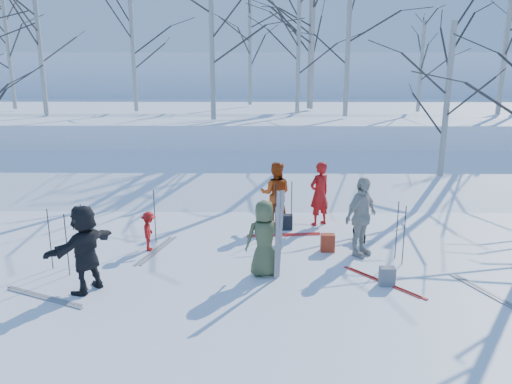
{
  "coord_description": "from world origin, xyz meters",
  "views": [
    {
      "loc": [
        0.15,
        -10.1,
        4.29
      ],
      "look_at": [
        0.0,
        1.5,
        1.3
      ],
      "focal_mm": 35.0,
      "sensor_mm": 36.0,
      "label": 1
    }
  ],
  "objects_px": {
    "skier_cream_east": "(361,217)",
    "backpack_dark": "(286,222)",
    "skier_red_north": "(319,194)",
    "skier_redor_behind": "(276,194)",
    "backpack_grey": "(387,276)",
    "skier_red_seated": "(149,231)",
    "skier_olive_center": "(264,238)",
    "skier_grey_west": "(85,249)",
    "backpack_red": "(328,243)",
    "dog": "(360,232)"
  },
  "relations": [
    {
      "from": "skier_red_north",
      "to": "skier_grey_west",
      "type": "height_order",
      "value": "skier_red_north"
    },
    {
      "from": "skier_red_seated",
      "to": "skier_grey_west",
      "type": "height_order",
      "value": "skier_grey_west"
    },
    {
      "from": "skier_redor_behind",
      "to": "skier_grey_west",
      "type": "relative_size",
      "value": 1.0
    },
    {
      "from": "skier_grey_west",
      "to": "backpack_dark",
      "type": "relative_size",
      "value": 4.33
    },
    {
      "from": "skier_olive_center",
      "to": "skier_cream_east",
      "type": "distance_m",
      "value": 2.47
    },
    {
      "from": "skier_redor_behind",
      "to": "dog",
      "type": "xyz_separation_m",
      "value": [
        2.07,
        -1.35,
        -0.61
      ]
    },
    {
      "from": "skier_red_seated",
      "to": "skier_grey_west",
      "type": "relative_size",
      "value": 0.54
    },
    {
      "from": "skier_red_seated",
      "to": "skier_olive_center",
      "type": "bearing_deg",
      "value": -124.34
    },
    {
      "from": "skier_olive_center",
      "to": "backpack_grey",
      "type": "distance_m",
      "value": 2.57
    },
    {
      "from": "skier_olive_center",
      "to": "skier_cream_east",
      "type": "bearing_deg",
      "value": -164.67
    },
    {
      "from": "skier_redor_behind",
      "to": "skier_red_seated",
      "type": "height_order",
      "value": "skier_redor_behind"
    },
    {
      "from": "skier_red_seated",
      "to": "backpack_red",
      "type": "relative_size",
      "value": 2.25
    },
    {
      "from": "skier_red_north",
      "to": "backpack_red",
      "type": "relative_size",
      "value": 4.18
    },
    {
      "from": "skier_olive_center",
      "to": "backpack_dark",
      "type": "xyz_separation_m",
      "value": [
        0.59,
        2.97,
        -0.6
      ]
    },
    {
      "from": "skier_red_north",
      "to": "skier_red_seated",
      "type": "relative_size",
      "value": 1.86
    },
    {
      "from": "skier_cream_east",
      "to": "backpack_dark",
      "type": "relative_size",
      "value": 4.6
    },
    {
      "from": "skier_red_seated",
      "to": "backpack_grey",
      "type": "bearing_deg",
      "value": -117.31
    },
    {
      "from": "skier_red_seated",
      "to": "dog",
      "type": "relative_size",
      "value": 1.56
    },
    {
      "from": "dog",
      "to": "backpack_red",
      "type": "xyz_separation_m",
      "value": [
        -0.89,
        -0.68,
        -0.05
      ]
    },
    {
      "from": "skier_red_seated",
      "to": "backpack_grey",
      "type": "height_order",
      "value": "skier_red_seated"
    },
    {
      "from": "skier_redor_behind",
      "to": "backpack_dark",
      "type": "relative_size",
      "value": 4.35
    },
    {
      "from": "skier_red_seated",
      "to": "backpack_red",
      "type": "bearing_deg",
      "value": -97.54
    },
    {
      "from": "skier_red_seated",
      "to": "skier_cream_east",
      "type": "distance_m",
      "value": 4.93
    },
    {
      "from": "skier_grey_west",
      "to": "backpack_dark",
      "type": "height_order",
      "value": "skier_grey_west"
    },
    {
      "from": "skier_cream_east",
      "to": "dog",
      "type": "distance_m",
      "value": 1.15
    },
    {
      "from": "skier_red_north",
      "to": "backpack_red",
      "type": "height_order",
      "value": "skier_red_north"
    },
    {
      "from": "skier_olive_center",
      "to": "skier_cream_east",
      "type": "relative_size",
      "value": 0.87
    },
    {
      "from": "dog",
      "to": "backpack_grey",
      "type": "xyz_separation_m",
      "value": [
        0.06,
        -2.54,
        -0.07
      ]
    },
    {
      "from": "dog",
      "to": "backpack_dark",
      "type": "bearing_deg",
      "value": -52.97
    },
    {
      "from": "skier_olive_center",
      "to": "backpack_grey",
      "type": "relative_size",
      "value": 4.22
    },
    {
      "from": "skier_cream_east",
      "to": "skier_grey_west",
      "type": "bearing_deg",
      "value": 154.26
    },
    {
      "from": "skier_redor_behind",
      "to": "skier_grey_west",
      "type": "xyz_separation_m",
      "value": [
        -3.75,
        -4.19,
        -0.0
      ]
    },
    {
      "from": "skier_redor_behind",
      "to": "backpack_red",
      "type": "xyz_separation_m",
      "value": [
        1.18,
        -2.03,
        -0.66
      ]
    },
    {
      "from": "skier_red_seated",
      "to": "skier_cream_east",
      "type": "xyz_separation_m",
      "value": [
        4.9,
        -0.25,
        0.45
      ]
    },
    {
      "from": "skier_red_north",
      "to": "skier_red_seated",
      "type": "xyz_separation_m",
      "value": [
        -4.21,
        -2.0,
        -0.41
      ]
    },
    {
      "from": "skier_cream_east",
      "to": "skier_red_seated",
      "type": "bearing_deg",
      "value": 132.51
    },
    {
      "from": "skier_olive_center",
      "to": "dog",
      "type": "height_order",
      "value": "skier_olive_center"
    },
    {
      "from": "skier_cream_east",
      "to": "backpack_grey",
      "type": "bearing_deg",
      "value": -126.01
    },
    {
      "from": "backpack_dark",
      "to": "skier_red_seated",
      "type": "bearing_deg",
      "value": -154.21
    },
    {
      "from": "skier_grey_west",
      "to": "dog",
      "type": "height_order",
      "value": "skier_grey_west"
    },
    {
      "from": "backpack_grey",
      "to": "skier_olive_center",
      "type": "bearing_deg",
      "value": 168.62
    },
    {
      "from": "backpack_grey",
      "to": "backpack_dark",
      "type": "bearing_deg",
      "value": 118.2
    },
    {
      "from": "skier_redor_behind",
      "to": "backpack_grey",
      "type": "relative_size",
      "value": 4.58
    },
    {
      "from": "skier_grey_west",
      "to": "dog",
      "type": "distance_m",
      "value": 6.5
    },
    {
      "from": "skier_red_north",
      "to": "skier_red_seated",
      "type": "bearing_deg",
      "value": -9.48
    },
    {
      "from": "skier_olive_center",
      "to": "skier_grey_west",
      "type": "height_order",
      "value": "skier_grey_west"
    },
    {
      "from": "skier_red_north",
      "to": "skier_redor_behind",
      "type": "height_order",
      "value": "skier_red_north"
    },
    {
      "from": "skier_red_north",
      "to": "backpack_dark",
      "type": "relative_size",
      "value": 4.38
    },
    {
      "from": "skier_olive_center",
      "to": "backpack_red",
      "type": "bearing_deg",
      "value": -149.53
    },
    {
      "from": "skier_grey_west",
      "to": "backpack_red",
      "type": "xyz_separation_m",
      "value": [
        4.93,
        2.16,
        -0.66
      ]
    }
  ]
}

